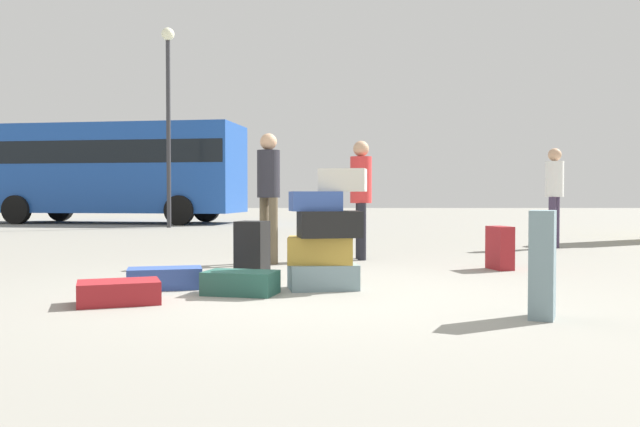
# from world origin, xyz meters

# --- Properties ---
(ground_plane) EXTENTS (80.00, 80.00, 0.00)m
(ground_plane) POSITION_xyz_m (0.00, 0.00, 0.00)
(ground_plane) COLOR gray
(suitcase_tower) EXTENTS (0.78, 0.53, 1.15)m
(suitcase_tower) POSITION_xyz_m (0.19, 0.25, 0.49)
(suitcase_tower) COLOR gray
(suitcase_tower) RESTS_ON ground
(suitcase_teal_right_side) EXTENTS (0.71, 0.52, 0.21)m
(suitcase_teal_right_side) POSITION_xyz_m (-0.58, -0.07, 0.11)
(suitcase_teal_right_side) COLOR #26594C
(suitcase_teal_right_side) RESTS_ON ground
(suitcase_navy_foreground_near) EXTENTS (0.75, 0.49, 0.20)m
(suitcase_navy_foreground_near) POSITION_xyz_m (-1.35, 0.27, 0.10)
(suitcase_navy_foreground_near) COLOR #334F99
(suitcase_navy_foreground_near) RESTS_ON ground
(suitcase_slate_behind_tower) EXTENTS (0.27, 0.33, 0.79)m
(suitcase_slate_behind_tower) POSITION_xyz_m (1.76, -1.21, 0.39)
(suitcase_slate_behind_tower) COLOR gray
(suitcase_slate_behind_tower) RESTS_ON ground
(suitcase_maroon_left_side) EXTENTS (0.28, 0.40, 0.52)m
(suitcase_maroon_left_side) POSITION_xyz_m (2.32, 1.88, 0.26)
(suitcase_maroon_left_side) COLOR maroon
(suitcase_maroon_left_side) RESTS_ON ground
(suitcase_black_white_trunk) EXTENTS (0.37, 0.38, 0.62)m
(suitcase_black_white_trunk) POSITION_xyz_m (-0.58, 0.91, 0.31)
(suitcase_black_white_trunk) COLOR black
(suitcase_black_white_trunk) RESTS_ON ground
(suitcase_maroon_upright_blue) EXTENTS (0.75, 0.61, 0.19)m
(suitcase_maroon_upright_blue) POSITION_xyz_m (-1.52, -0.57, 0.09)
(suitcase_maroon_upright_blue) COLOR maroon
(suitcase_maroon_upright_blue) RESTS_ON ground
(person_bearded_onlooker) EXTENTS (0.30, 0.30, 1.69)m
(person_bearded_onlooker) POSITION_xyz_m (4.10, 4.97, 1.01)
(person_bearded_onlooker) COLOR #3F334C
(person_bearded_onlooker) RESTS_ON ground
(person_tourist_with_camera) EXTENTS (0.30, 0.30, 1.71)m
(person_tourist_with_camera) POSITION_xyz_m (-0.53, 2.55, 1.02)
(person_tourist_with_camera) COLOR brown
(person_tourist_with_camera) RESTS_ON ground
(person_passerby_in_red) EXTENTS (0.30, 0.34, 1.66)m
(person_passerby_in_red) POSITION_xyz_m (0.71, 3.10, 0.99)
(person_passerby_in_red) COLOR black
(person_passerby_in_red) RESTS_ON ground
(parked_bus) EXTENTS (8.50, 3.71, 3.15)m
(parked_bus) POSITION_xyz_m (-6.54, 15.04, 1.83)
(parked_bus) COLOR #1E4CA5
(parked_bus) RESTS_ON ground
(lamp_post) EXTENTS (0.36, 0.36, 5.53)m
(lamp_post) POSITION_xyz_m (-4.07, 12.00, 3.66)
(lamp_post) COLOR #333338
(lamp_post) RESTS_ON ground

